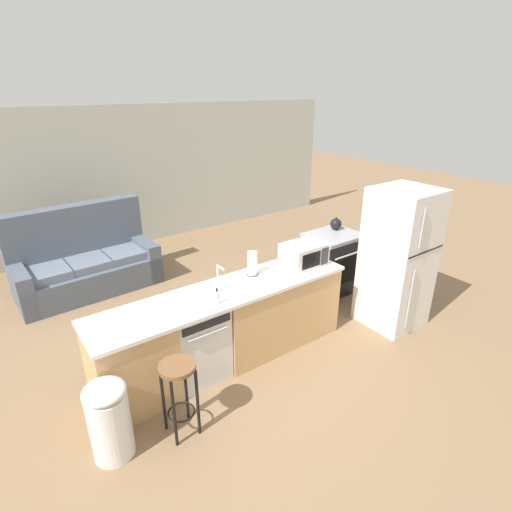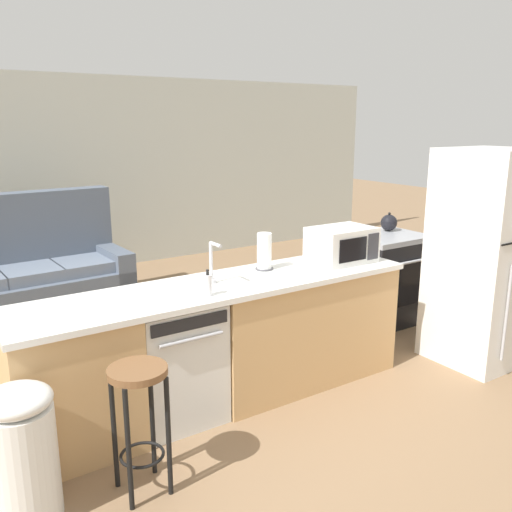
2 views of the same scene
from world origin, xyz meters
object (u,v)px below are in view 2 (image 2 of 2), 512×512
object	(u,v)px
trash_bin	(23,452)
microwave	(342,245)
stove_range	(384,278)
refrigerator	(484,258)
kettle	(389,223)
dishwasher	(172,360)
bar_stool	(139,403)
paper_towel_roll	(264,252)
couch	(27,277)
soap_bottle	(208,285)

from	to	relation	value
trash_bin	microwave	bearing A→B (deg)	11.01
stove_range	refrigerator	bearing A→B (deg)	-90.01
kettle	stove_range	bearing A→B (deg)	-142.29
dishwasher	bar_stool	xyz separation A→B (m)	(-0.48, -0.62, 0.11)
paper_towel_roll	bar_stool	size ratio (longest dim) A/B	0.38
couch	trash_bin	bearing A→B (deg)	-101.30
stove_range	couch	distance (m)	3.74
stove_range	bar_stool	size ratio (longest dim) A/B	1.22
kettle	couch	xyz separation A→B (m)	(-3.17, 2.11, -0.59)
dishwasher	couch	bearing A→B (deg)	98.17
stove_range	trash_bin	distance (m)	3.80
dishwasher	kettle	size ratio (longest dim) A/B	4.10
kettle	bar_stool	distance (m)	3.53
trash_bin	couch	world-z (taller)	couch
refrigerator	microwave	bearing A→B (deg)	153.47
refrigerator	microwave	world-z (taller)	refrigerator
refrigerator	couch	xyz separation A→B (m)	(-3.00, 3.33, -0.50)
trash_bin	bar_stool	bearing A→B (deg)	-12.12
soap_bottle	trash_bin	bearing A→B (deg)	-165.95
paper_towel_roll	soap_bottle	bearing A→B (deg)	-153.48
paper_towel_roll	kettle	distance (m)	1.99
microwave	kettle	xyz separation A→B (m)	(1.27, 0.68, -0.05)
kettle	couch	world-z (taller)	couch
dishwasher	couch	world-z (taller)	couch
refrigerator	bar_stool	bearing A→B (deg)	-178.63
refrigerator	couch	size ratio (longest dim) A/B	0.88
paper_towel_roll	bar_stool	bearing A→B (deg)	-149.99
dishwasher	stove_range	world-z (taller)	stove_range
stove_range	paper_towel_roll	distance (m)	1.89
refrigerator	bar_stool	xyz separation A→B (m)	(-3.08, -0.07, -0.36)
microwave	paper_towel_roll	xyz separation A→B (m)	(-0.65, 0.15, -0.00)
stove_range	trash_bin	xyz separation A→B (m)	(-3.66, -1.05, -0.07)
trash_bin	couch	size ratio (longest dim) A/B	0.36
refrigerator	trash_bin	size ratio (longest dim) A/B	2.42
refrigerator	trash_bin	distance (m)	3.69
microwave	trash_bin	world-z (taller)	microwave
kettle	trash_bin	xyz separation A→B (m)	(-3.82, -1.18, -0.61)
trash_bin	dishwasher	bearing A→B (deg)	25.30
refrigerator	trash_bin	world-z (taller)	refrigerator
dishwasher	couch	distance (m)	2.81
refrigerator	bar_stool	distance (m)	3.10
microwave	kettle	bearing A→B (deg)	28.23
paper_towel_roll	bar_stool	distance (m)	1.61
soap_bottle	couch	bearing A→B (deg)	101.11
kettle	bar_stool	xyz separation A→B (m)	(-3.25, -1.30, -0.45)
kettle	paper_towel_roll	bearing A→B (deg)	-164.42
trash_bin	stove_range	bearing A→B (deg)	15.99
stove_range	microwave	xyz separation A→B (m)	(-1.10, -0.55, 0.59)
microwave	paper_towel_roll	world-z (taller)	paper_towel_roll
dishwasher	refrigerator	size ratio (longest dim) A/B	0.47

